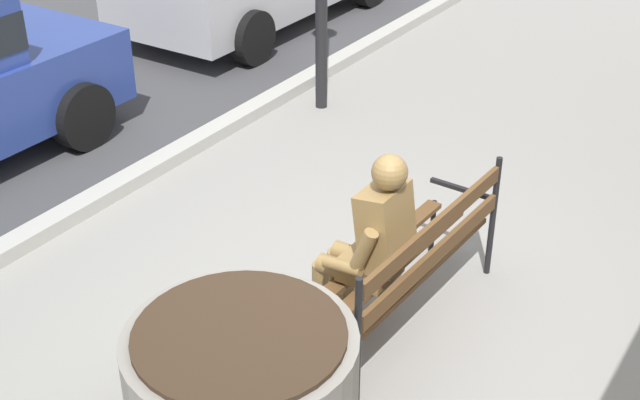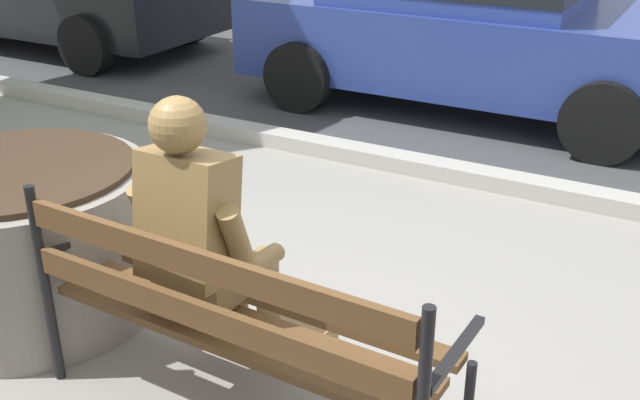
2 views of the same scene
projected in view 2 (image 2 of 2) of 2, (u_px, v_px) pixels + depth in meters
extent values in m
cube|color=#424244|center=(575.00, 49.00, 9.33)|extent=(60.00, 9.00, 0.01)
cube|color=#B2AFA8|center=(440.00, 169.00, 5.63)|extent=(60.00, 0.20, 0.12)
cube|color=brown|center=(222.00, 343.00, 2.97)|extent=(1.70, 0.18, 0.04)
cube|color=brown|center=(249.00, 321.00, 3.11)|extent=(1.70, 0.18, 0.04)
cube|color=brown|center=(274.00, 301.00, 3.25)|extent=(1.70, 0.18, 0.04)
cube|color=brown|center=(204.00, 317.00, 2.83)|extent=(1.70, 0.10, 0.11)
cube|color=brown|center=(200.00, 265.00, 2.74)|extent=(1.70, 0.10, 0.11)
cylinder|color=black|center=(129.00, 289.00, 3.77)|extent=(0.04, 0.04, 0.45)
cylinder|color=black|center=(46.00, 287.00, 3.30)|extent=(0.04, 0.04, 0.95)
cube|color=black|center=(89.00, 233.00, 3.45)|extent=(0.05, 0.48, 0.03)
cube|color=black|center=(455.00, 353.00, 2.63)|extent=(0.05, 0.48, 0.03)
cube|color=olive|center=(207.00, 276.00, 3.22)|extent=(0.34, 0.32, 0.16)
cube|color=olive|center=(187.00, 216.00, 3.01)|extent=(0.36, 0.29, 0.55)
sphere|color=olive|center=(178.00, 125.00, 2.85)|extent=(0.22, 0.22, 0.22)
cylinder|color=olive|center=(148.00, 214.00, 3.14)|extent=(0.09, 0.18, 0.29)
cylinder|color=olive|center=(171.00, 237.00, 3.33)|extent=(0.08, 0.27, 0.10)
cylinder|color=olive|center=(236.00, 238.00, 2.95)|extent=(0.09, 0.18, 0.29)
cylinder|color=olive|center=(260.00, 262.00, 3.13)|extent=(0.08, 0.27, 0.10)
cylinder|color=olive|center=(210.00, 265.00, 3.39)|extent=(0.13, 0.37, 0.14)
cylinder|color=olive|center=(236.00, 298.00, 3.64)|extent=(0.11, 0.11, 0.50)
cube|color=olive|center=(245.00, 330.00, 3.78)|extent=(0.11, 0.24, 0.07)
cylinder|color=olive|center=(244.00, 275.00, 3.31)|extent=(0.13, 0.37, 0.14)
cylinder|color=olive|center=(268.00, 308.00, 3.56)|extent=(0.11, 0.11, 0.50)
cube|color=olive|center=(276.00, 341.00, 3.70)|extent=(0.11, 0.24, 0.07)
cube|color=olive|center=(304.00, 336.00, 3.66)|extent=(0.28, 0.18, 0.16)
cylinder|color=gray|center=(28.00, 241.00, 3.90)|extent=(1.27, 1.27, 0.76)
cylinder|color=#38281C|center=(15.00, 170.00, 3.74)|extent=(1.15, 1.15, 0.03)
cylinder|color=black|center=(186.00, 17.00, 9.49)|extent=(0.64, 0.22, 0.64)
cylinder|color=black|center=(87.00, 45.00, 8.13)|extent=(0.64, 0.22, 0.64)
cube|color=navy|center=(473.00, 42.00, 6.96)|extent=(4.10, 1.71, 0.70)
cylinder|color=black|center=(637.00, 71.00, 7.17)|extent=(0.64, 0.22, 0.64)
cylinder|color=black|center=(603.00, 122.00, 5.81)|extent=(0.64, 0.22, 0.64)
cylinder|color=black|center=(378.00, 40.00, 8.34)|extent=(0.64, 0.22, 0.64)
cylinder|color=black|center=(299.00, 77.00, 6.98)|extent=(0.64, 0.22, 0.64)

